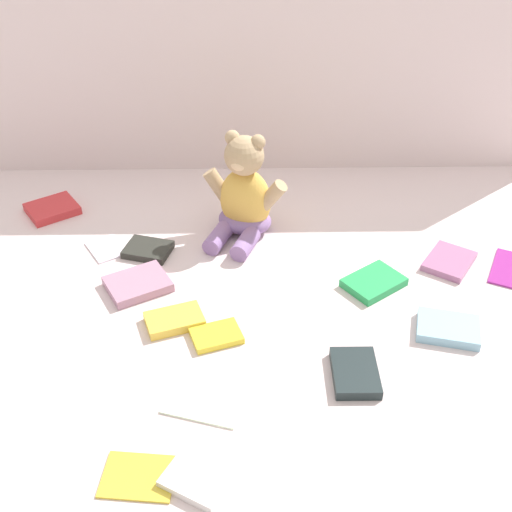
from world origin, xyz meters
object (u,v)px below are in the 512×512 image
(book_case_6, at_px, (52,209))
(book_case_12, at_px, (201,474))
(teddy_bear, at_px, (244,197))
(book_case_3, at_px, (139,476))
(book_case_11, at_px, (509,268))
(book_case_0, at_px, (216,336))
(book_case_8, at_px, (106,248))
(book_case_7, at_px, (448,328))
(book_case_1, at_px, (374,282))
(book_case_9, at_px, (449,260))
(book_case_10, at_px, (148,250))
(book_case_2, at_px, (355,373))
(book_case_4, at_px, (174,320))
(book_case_13, at_px, (138,284))
(book_case_5, at_px, (202,405))

(book_case_6, xyz_separation_m, book_case_12, (0.41, -0.78, -0.00))
(teddy_bear, xyz_separation_m, book_case_3, (-0.17, -0.68, -0.09))
(book_case_6, height_order, book_case_11, book_case_6)
(book_case_0, distance_m, book_case_8, 0.40)
(book_case_12, bearing_deg, book_case_7, -116.13)
(book_case_11, bearing_deg, book_case_1, 36.02)
(book_case_9, relative_size, book_case_11, 0.85)
(book_case_10, bearing_deg, book_case_11, 100.79)
(book_case_3, bearing_deg, book_case_9, -42.61)
(book_case_8, distance_m, book_case_9, 0.77)
(book_case_2, bearing_deg, book_case_9, 53.34)
(teddy_bear, height_order, book_case_4, teddy_bear)
(book_case_2, relative_size, book_case_11, 0.84)
(book_case_9, distance_m, book_case_13, 0.68)
(book_case_3, height_order, book_case_10, book_case_10)
(book_case_2, height_order, book_case_11, book_case_2)
(book_case_11, bearing_deg, book_case_3, 61.30)
(teddy_bear, distance_m, book_case_13, 0.32)
(book_case_7, relative_size, book_case_13, 0.94)
(book_case_0, relative_size, book_case_3, 0.83)
(book_case_5, height_order, book_case_10, book_case_10)
(book_case_6, relative_size, book_case_11, 0.84)
(book_case_3, bearing_deg, book_case_1, -37.19)
(book_case_9, xyz_separation_m, book_case_10, (-0.67, 0.05, 0.00))
(book_case_4, distance_m, book_case_12, 0.36)
(teddy_bear, height_order, book_case_12, teddy_bear)
(book_case_0, distance_m, book_case_13, 0.23)
(book_case_1, xyz_separation_m, book_case_3, (-0.44, -0.47, -0.00))
(book_case_2, height_order, book_case_6, same)
(book_case_7, xyz_separation_m, book_case_8, (-0.71, 0.29, -0.01))
(book_case_1, height_order, book_case_3, book_case_1)
(book_case_6, height_order, book_case_10, book_case_6)
(book_case_5, bearing_deg, book_case_11, -43.11)
(book_case_12, bearing_deg, book_case_4, -49.69)
(book_case_5, xyz_separation_m, book_case_12, (0.00, -0.14, 0.00))
(book_case_6, xyz_separation_m, book_case_8, (0.16, -0.16, -0.01))
(book_case_2, bearing_deg, book_case_1, 74.08)
(book_case_0, distance_m, book_case_1, 0.36)
(book_case_1, height_order, book_case_7, book_case_7)
(book_case_6, bearing_deg, book_case_12, 174.19)
(book_case_6, bearing_deg, book_case_11, -137.13)
(book_case_5, xyz_separation_m, book_case_11, (0.65, 0.38, 0.00))
(book_case_2, height_order, book_case_7, same)
(teddy_bear, height_order, book_case_2, teddy_bear)
(book_case_4, height_order, book_case_7, same)
(book_case_11, relative_size, book_case_13, 1.09)
(book_case_12, bearing_deg, book_case_11, -112.06)
(book_case_1, relative_size, book_case_13, 0.95)
(book_case_6, distance_m, book_case_13, 0.40)
(book_case_0, relative_size, book_case_2, 0.82)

